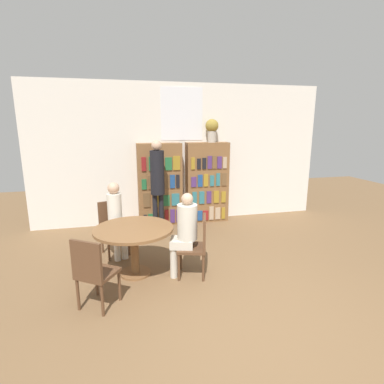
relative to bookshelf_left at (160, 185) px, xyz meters
name	(u,v)px	position (x,y,z in m)	size (l,w,h in m)	color
ground_plane	(257,331)	(0.52, -3.74, -0.88)	(16.00, 16.00, 0.00)	brown
wall_back	(182,154)	(0.52, 0.19, 0.63)	(6.40, 0.07, 3.00)	silver
bookshelf_left	(160,185)	(0.00, 0.00, 0.00)	(0.93, 0.34, 1.76)	brown
bookshelf_right	(207,183)	(1.05, 0.00, 0.00)	(0.93, 0.34, 1.76)	brown
flower_vase	(212,129)	(1.15, 0.00, 1.17)	(0.28, 0.28, 0.49)	#B7AD9E
reading_table	(134,236)	(-0.67, -2.17, -0.29)	(1.13, 1.13, 0.71)	brown
chair_near_camera	(93,270)	(-1.17, -2.92, -0.38)	(0.55, 0.55, 0.89)	brown
chair_left_side	(113,225)	(-0.98, -1.32, -0.38)	(0.51, 0.51, 0.89)	brown
chair_far_side	(197,243)	(0.20, -2.42, -0.38)	(0.49, 0.49, 0.89)	brown
seated_reader_left	(116,216)	(-0.91, -1.50, -0.18)	(0.32, 0.38, 1.24)	silver
seated_reader_right	(184,229)	(0.03, -2.37, -0.18)	(0.41, 0.36, 1.22)	beige
librarian_standing	(157,177)	(-0.11, -0.50, 0.25)	(0.27, 0.54, 1.85)	black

